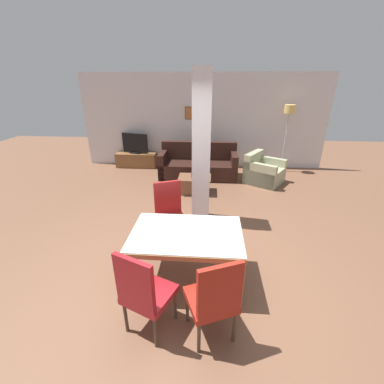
{
  "coord_description": "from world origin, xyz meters",
  "views": [
    {
      "loc": [
        0.28,
        -2.73,
        2.51
      ],
      "look_at": [
        0.0,
        0.93,
        0.89
      ],
      "focal_mm": 24.0,
      "sensor_mm": 36.0,
      "label": 1
    }
  ],
  "objects_px": {
    "bottle": "(193,174)",
    "tv_stand": "(137,160)",
    "sofa": "(198,166)",
    "tv_screen": "(135,144)",
    "dining_chair_far_left": "(170,212)",
    "dining_chair_near_right": "(214,298)",
    "floor_lamp": "(289,117)",
    "dining_table": "(187,243)",
    "armchair": "(263,172)",
    "dining_chair_near_left": "(144,291)",
    "coffee_table": "(195,184)"
  },
  "relations": [
    {
      "from": "bottle",
      "to": "tv_stand",
      "type": "relative_size",
      "value": 0.2
    },
    {
      "from": "sofa",
      "to": "tv_screen",
      "type": "relative_size",
      "value": 2.56
    },
    {
      "from": "dining_chair_far_left",
      "to": "dining_chair_near_right",
      "type": "relative_size",
      "value": 1.0
    },
    {
      "from": "dining_chair_far_left",
      "to": "floor_lamp",
      "type": "bearing_deg",
      "value": -147.54
    },
    {
      "from": "bottle",
      "to": "tv_stand",
      "type": "height_order",
      "value": "bottle"
    },
    {
      "from": "dining_table",
      "to": "floor_lamp",
      "type": "xyz_separation_m",
      "value": [
        2.37,
        4.72,
        0.99
      ]
    },
    {
      "from": "dining_chair_far_left",
      "to": "floor_lamp",
      "type": "distance_m",
      "value": 4.84
    },
    {
      "from": "armchair",
      "to": "bottle",
      "type": "height_order",
      "value": "armchair"
    },
    {
      "from": "dining_chair_near_left",
      "to": "coffee_table",
      "type": "distance_m",
      "value": 3.81
    },
    {
      "from": "coffee_table",
      "to": "tv_stand",
      "type": "bearing_deg",
      "value": 136.59
    },
    {
      "from": "coffee_table",
      "to": "tv_screen",
      "type": "height_order",
      "value": "tv_screen"
    },
    {
      "from": "dining_chair_far_left",
      "to": "armchair",
      "type": "height_order",
      "value": "dining_chair_far_left"
    },
    {
      "from": "dining_chair_near_right",
      "to": "floor_lamp",
      "type": "distance_m",
      "value": 6.02
    },
    {
      "from": "sofa",
      "to": "coffee_table",
      "type": "xyz_separation_m",
      "value": [
        -0.03,
        -1.1,
        -0.11
      ]
    },
    {
      "from": "armchair",
      "to": "coffee_table",
      "type": "height_order",
      "value": "armchair"
    },
    {
      "from": "dining_table",
      "to": "armchair",
      "type": "bearing_deg",
      "value": 66.11
    },
    {
      "from": "dining_table",
      "to": "dining_chair_near_left",
      "type": "xyz_separation_m",
      "value": [
        -0.35,
        -0.82,
        -0.02
      ]
    },
    {
      "from": "sofa",
      "to": "bottle",
      "type": "bearing_deg",
      "value": 86.73
    },
    {
      "from": "armchair",
      "to": "dining_chair_near_left",
      "type": "bearing_deg",
      "value": 8.95
    },
    {
      "from": "dining_table",
      "to": "dining_chair_near_left",
      "type": "height_order",
      "value": "dining_chair_near_left"
    },
    {
      "from": "coffee_table",
      "to": "floor_lamp",
      "type": "xyz_separation_m",
      "value": [
        2.47,
        1.76,
        1.37
      ]
    },
    {
      "from": "dining_table",
      "to": "armchair",
      "type": "relative_size",
      "value": 1.22
    },
    {
      "from": "sofa",
      "to": "tv_screen",
      "type": "bearing_deg",
      "value": -20.27
    },
    {
      "from": "dining_chair_near_right",
      "to": "bottle",
      "type": "relative_size",
      "value": 4.34
    },
    {
      "from": "dining_chair_near_right",
      "to": "bottle",
      "type": "height_order",
      "value": "dining_chair_near_right"
    },
    {
      "from": "dining_table",
      "to": "sofa",
      "type": "xyz_separation_m",
      "value": [
        -0.06,
        4.06,
        -0.27
      ]
    },
    {
      "from": "armchair",
      "to": "bottle",
      "type": "xyz_separation_m",
      "value": [
        -1.79,
        -0.84,
        0.2
      ]
    },
    {
      "from": "dining_table",
      "to": "floor_lamp",
      "type": "distance_m",
      "value": 5.38
    },
    {
      "from": "tv_screen",
      "to": "sofa",
      "type": "bearing_deg",
      "value": 174.34
    },
    {
      "from": "dining_chair_far_left",
      "to": "floor_lamp",
      "type": "height_order",
      "value": "floor_lamp"
    },
    {
      "from": "dining_chair_near_left",
      "to": "tv_screen",
      "type": "bearing_deg",
      "value": 129.73
    },
    {
      "from": "sofa",
      "to": "coffee_table",
      "type": "bearing_deg",
      "value": 88.54
    },
    {
      "from": "coffee_table",
      "to": "tv_stand",
      "type": "distance_m",
      "value": 2.66
    },
    {
      "from": "dining_chair_near_right",
      "to": "tv_screen",
      "type": "distance_m",
      "value": 6.12
    },
    {
      "from": "sofa",
      "to": "dining_table",
      "type": "bearing_deg",
      "value": 90.9
    },
    {
      "from": "dining_chair_near_right",
      "to": "tv_screen",
      "type": "xyz_separation_m",
      "value": [
        -2.37,
        5.64,
        0.16
      ]
    },
    {
      "from": "dining_chair_near_left",
      "to": "coffee_table",
      "type": "xyz_separation_m",
      "value": [
        0.26,
        3.79,
        -0.36
      ]
    },
    {
      "from": "dining_table",
      "to": "bottle",
      "type": "relative_size",
      "value": 5.91
    },
    {
      "from": "tv_stand",
      "to": "bottle",
      "type": "bearing_deg",
      "value": -44.86
    },
    {
      "from": "bottle",
      "to": "floor_lamp",
      "type": "relative_size",
      "value": 0.13
    },
    {
      "from": "dining_chair_near_right",
      "to": "sofa",
      "type": "height_order",
      "value": "dining_chair_near_right"
    },
    {
      "from": "floor_lamp",
      "to": "dining_chair_near_right",
      "type": "bearing_deg",
      "value": -109.94
    },
    {
      "from": "dining_chair_near_left",
      "to": "floor_lamp",
      "type": "height_order",
      "value": "floor_lamp"
    },
    {
      "from": "tv_stand",
      "to": "tv_screen",
      "type": "xyz_separation_m",
      "value": [
        0.0,
        0.0,
        0.51
      ]
    },
    {
      "from": "sofa",
      "to": "dining_chair_far_left",
      "type": "bearing_deg",
      "value": 84.88
    },
    {
      "from": "dining_table",
      "to": "floor_lamp",
      "type": "bearing_deg",
      "value": 63.31
    },
    {
      "from": "dining_chair_near_left",
      "to": "bottle",
      "type": "relative_size",
      "value": 4.34
    },
    {
      "from": "tv_stand",
      "to": "dining_chair_near_right",
      "type": "bearing_deg",
      "value": -67.17
    },
    {
      "from": "sofa",
      "to": "armchair",
      "type": "relative_size",
      "value": 1.8
    },
    {
      "from": "floor_lamp",
      "to": "coffee_table",
      "type": "bearing_deg",
      "value": -144.47
    }
  ]
}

